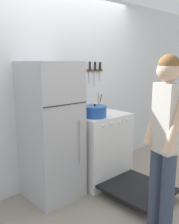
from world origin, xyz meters
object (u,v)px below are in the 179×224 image
object	(u,v)px
dutch_oven_pot	(95,111)
person	(164,138)
utensil_jar	(100,106)
stove_range	(99,147)
tea_kettle	(82,109)
refrigerator	(51,131)

from	to	relation	value
dutch_oven_pot	person	xyz separation A→B (m)	(-0.21, -1.12, -0.05)
person	dutch_oven_pot	bearing A→B (deg)	6.21
dutch_oven_pot	utensil_jar	size ratio (longest dim) A/B	1.30
stove_range	dutch_oven_pot	size ratio (longest dim) A/B	4.14
stove_range	tea_kettle	size ratio (longest dim) A/B	5.55
refrigerator	tea_kettle	size ratio (longest dim) A/B	6.31
refrigerator	person	distance (m)	1.34
person	utensil_jar	bearing A→B (deg)	-5.28
stove_range	tea_kettle	bearing A→B (deg)	131.85
refrigerator	tea_kettle	world-z (taller)	refrigerator
stove_range	tea_kettle	xyz separation A→B (m)	(-0.16, 0.17, 0.53)
tea_kettle	person	bearing A→B (deg)	-99.10
tea_kettle	utensil_jar	distance (m)	0.34
person	refrigerator	bearing A→B (deg)	31.68
refrigerator	person	world-z (taller)	person
stove_range	dutch_oven_pot	bearing A→B (deg)	-150.34
refrigerator	person	size ratio (longest dim) A/B	0.97
stove_range	tea_kettle	distance (m)	0.58
refrigerator	dutch_oven_pot	size ratio (longest dim) A/B	4.71
stove_range	person	xyz separation A→B (m)	(-0.38, -1.21, 0.50)
tea_kettle	utensil_jar	xyz separation A→B (m)	(0.34, 0.01, -0.00)
refrigerator	stove_range	bearing A→B (deg)	-5.79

